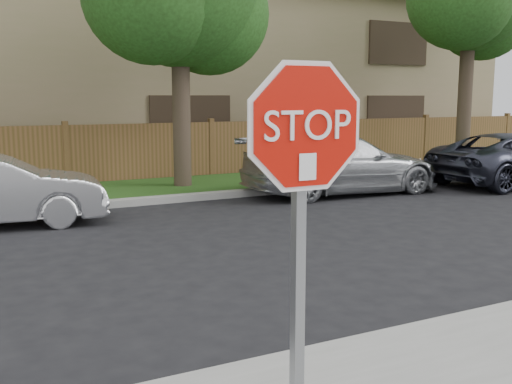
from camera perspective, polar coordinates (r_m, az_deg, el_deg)
ground at (r=5.57m, az=4.04°, el=-15.51°), size 90.00×90.00×0.00m
far_curb at (r=12.94m, az=-15.00°, el=-1.20°), size 70.00×0.30×0.15m
grass_strip at (r=14.54m, az=-16.39°, el=-0.21°), size 70.00×3.00×0.12m
fence at (r=16.01m, az=-17.60°, el=3.23°), size 70.00×0.12×1.60m
apartment_building at (r=21.51m, az=-20.55°, el=11.75°), size 35.20×9.20×7.20m
stop_sign at (r=3.37m, az=4.52°, el=0.79°), size 1.01×0.13×2.55m
sedan_right at (r=14.50m, az=8.14°, el=2.64°), size 4.99×2.25×1.42m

